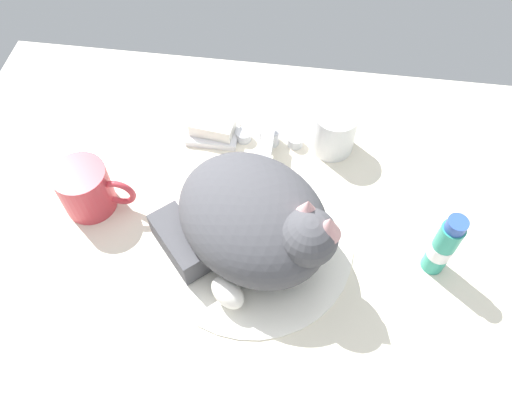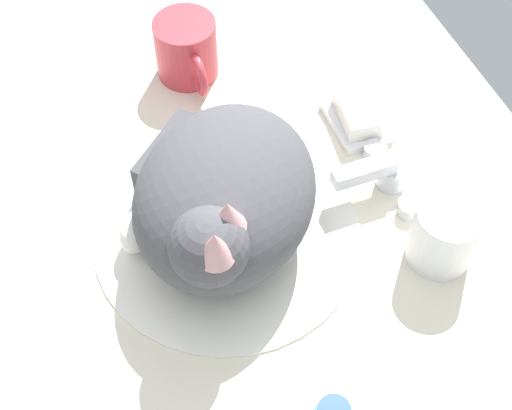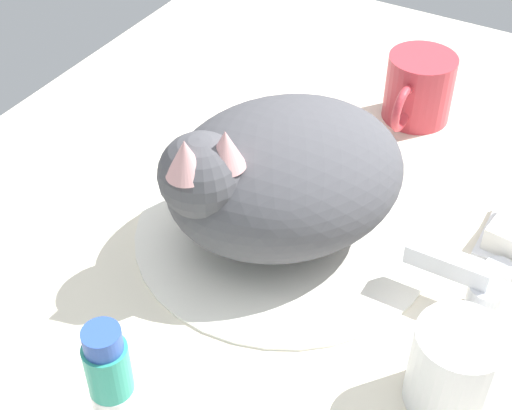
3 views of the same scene
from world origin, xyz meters
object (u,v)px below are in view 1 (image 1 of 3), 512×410
Objects in this scene: rinse_cup at (334,131)px; soap_bar at (213,126)px; faucet at (269,139)px; cat at (255,222)px; toothpaste_bottle at (443,245)px; coffee_mug at (87,189)px.

rinse_cup is 21.20cm from soap_bar.
rinse_cup is at bearing 8.35° from faucet.
toothpaste_bottle is (27.03, 0.85, -1.89)cm from cat.
toothpaste_bottle reaches higher than coffee_mug.
toothpaste_bottle is (27.39, -19.56, 3.66)cm from faucet.
cat is 4.18× the size of soap_bar.
cat is 3.91× the size of rinse_cup.
cat is at bearing -64.30° from soap_bar.
soap_bar is (16.81, 17.25, -1.75)cm from coffee_mug.
soap_bar is (-21.14, -0.21, -1.56)cm from rinse_cup.
faucet is 11.26cm from rinse_cup.
rinse_cup is at bearing 127.74° from toothpaste_bottle.
soap_bar is 0.59× the size of toothpaste_bottle.
cat is at bearing -9.48° from coffee_mug.
faucet is 21.16cm from cat.
soap_bar is at bearing 172.14° from faucet.
toothpaste_bottle is (37.53, -20.96, 3.42)cm from soap_bar.
toothpaste_bottle is (54.34, -3.70, 1.67)cm from coffee_mug.
cat reaches higher than rinse_cup.
rinse_cup is at bearing 0.58° from soap_bar.
coffee_mug is at bearing -149.53° from faucet.
faucet is 0.38× the size of cat.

